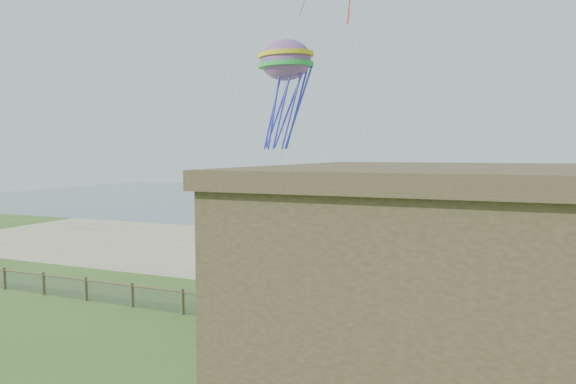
# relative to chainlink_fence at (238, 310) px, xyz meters

# --- Properties ---
(ground) EXTENTS (160.00, 160.00, 0.00)m
(ground) POSITION_rel_chainlink_fence_xyz_m (0.00, -6.00, -0.55)
(ground) COLOR #395E20
(ground) RESTS_ON ground
(sand_beach) EXTENTS (72.00, 20.00, 0.02)m
(sand_beach) POSITION_rel_chainlink_fence_xyz_m (0.00, 16.00, -0.55)
(sand_beach) COLOR tan
(sand_beach) RESTS_ON ground
(ocean) EXTENTS (160.00, 68.00, 0.02)m
(ocean) POSITION_rel_chainlink_fence_xyz_m (0.00, 60.00, -0.55)
(ocean) COLOR slate
(ocean) RESTS_ON ground
(chainlink_fence) EXTENTS (36.20, 0.20, 1.25)m
(chainlink_fence) POSITION_rel_chainlink_fence_xyz_m (0.00, 0.00, 0.00)
(chainlink_fence) COLOR brown
(chainlink_fence) RESTS_ON ground
(motel_deck) EXTENTS (15.00, 2.00, 0.50)m
(motel_deck) POSITION_rel_chainlink_fence_xyz_m (13.00, -1.00, -0.30)
(motel_deck) COLOR #4E3A2D
(motel_deck) RESTS_ON ground
(octopus_kite) EXTENTS (3.31, 2.39, 6.68)m
(octopus_kite) POSITION_rel_chainlink_fence_xyz_m (-0.39, 6.63, 10.68)
(octopus_kite) COLOR #EF2552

